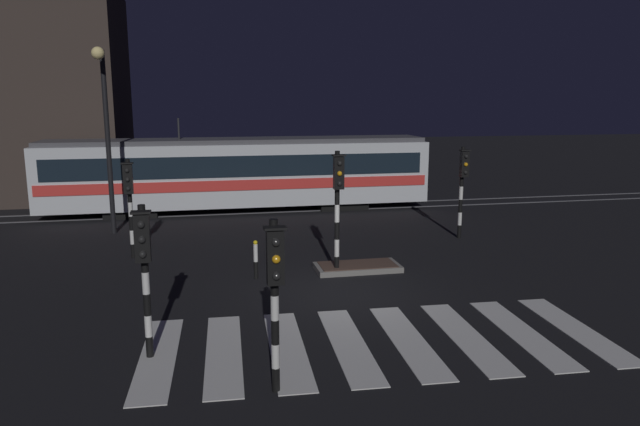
% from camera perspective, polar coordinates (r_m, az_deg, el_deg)
% --- Properties ---
extents(ground_plane, '(120.00, 120.00, 0.00)m').
position_cam_1_polar(ground_plane, '(15.35, 2.12, -7.80)').
color(ground_plane, black).
extents(rail_near, '(80.00, 0.12, 0.03)m').
position_cam_1_polar(rail_near, '(26.11, -3.80, 0.10)').
color(rail_near, '#59595E').
rests_on(rail_near, ground).
extents(rail_far, '(80.00, 0.12, 0.03)m').
position_cam_1_polar(rail_far, '(27.51, -4.21, 0.65)').
color(rail_far, '#59595E').
rests_on(rail_far, ground).
extents(crosswalk_zebra, '(9.72, 4.26, 0.02)m').
position_cam_1_polar(crosswalk_zebra, '(12.47, 5.71, -12.39)').
color(crosswalk_zebra, silver).
rests_on(crosswalk_zebra, ground).
extents(traffic_island, '(2.48, 1.15, 0.18)m').
position_cam_1_polar(traffic_island, '(17.35, 3.67, -5.28)').
color(traffic_island, slate).
rests_on(traffic_island, ground).
extents(traffic_light_median_centre, '(0.36, 0.42, 3.54)m').
position_cam_1_polar(traffic_light_median_centre, '(16.42, 1.75, 1.85)').
color(traffic_light_median_centre, black).
rests_on(traffic_light_median_centre, ground).
extents(traffic_light_corner_far_right, '(0.36, 0.42, 3.30)m').
position_cam_1_polar(traffic_light_corner_far_right, '(21.41, 13.73, 3.27)').
color(traffic_light_corner_far_right, black).
rests_on(traffic_light_corner_far_right, ground).
extents(traffic_light_kerb_mid_left, '(0.36, 0.42, 3.03)m').
position_cam_1_polar(traffic_light_kerb_mid_left, '(9.73, -4.39, -6.69)').
color(traffic_light_kerb_mid_left, black).
rests_on(traffic_light_kerb_mid_left, ground).
extents(traffic_light_corner_far_left, '(0.36, 0.42, 3.14)m').
position_cam_1_polar(traffic_light_corner_far_left, '(19.06, -18.08, 1.78)').
color(traffic_light_corner_far_left, black).
rests_on(traffic_light_corner_far_left, ground).
extents(traffic_light_corner_near_left, '(0.36, 0.42, 3.03)m').
position_cam_1_polar(traffic_light_corner_near_left, '(11.47, -16.76, -4.39)').
color(traffic_light_corner_near_left, black).
rests_on(traffic_light_corner_near_left, ground).
extents(street_lamp_trackside_left, '(0.44, 1.21, 6.71)m').
position_cam_1_polar(street_lamp_trackside_left, '(22.56, -20.17, 8.69)').
color(street_lamp_trackside_left, black).
rests_on(street_lamp_trackside_left, ground).
extents(tram, '(17.06, 2.58, 4.15)m').
position_cam_1_polar(tram, '(26.37, -7.88, 3.94)').
color(tram, silver).
rests_on(tram, ground).
extents(bollard_island_edge, '(0.12, 0.12, 1.11)m').
position_cam_1_polar(bollard_island_edge, '(16.46, -6.27, -4.53)').
color(bollard_island_edge, black).
rests_on(bollard_island_edge, ground).
extents(building_backdrop, '(10.89, 8.00, 10.42)m').
position_cam_1_polar(building_backdrop, '(33.85, -27.93, 10.20)').
color(building_backdrop, '#382D28').
rests_on(building_backdrop, ground).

